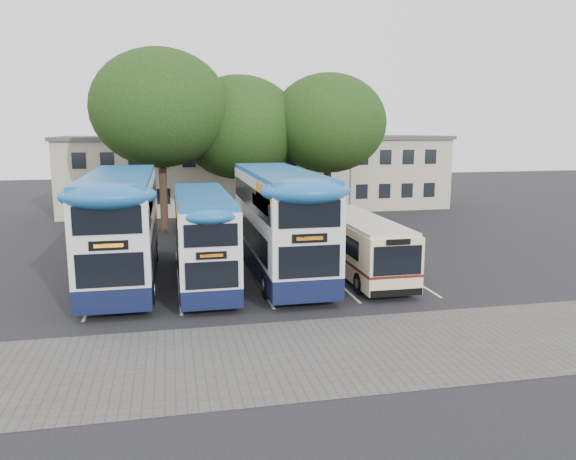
% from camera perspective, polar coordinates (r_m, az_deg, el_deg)
% --- Properties ---
extents(ground, '(120.00, 120.00, 0.00)m').
position_cam_1_polar(ground, '(23.20, 7.55, -7.00)').
color(ground, black).
rests_on(ground, ground).
extents(paving_strip, '(40.00, 6.00, 0.01)m').
position_cam_1_polar(paving_strip, '(18.13, 6.82, -12.03)').
color(paving_strip, '#595654').
rests_on(paving_strip, ground).
extents(bay_lines, '(14.12, 11.00, 0.01)m').
position_cam_1_polar(bay_lines, '(27.01, -3.57, -4.43)').
color(bay_lines, silver).
rests_on(bay_lines, ground).
extents(depot_building, '(32.40, 8.40, 6.20)m').
position_cam_1_polar(depot_building, '(48.56, -3.03, 5.93)').
color(depot_building, beige).
rests_on(depot_building, ground).
extents(lamp_post, '(0.25, 1.05, 9.06)m').
position_cam_1_polar(lamp_post, '(43.03, 6.42, 7.89)').
color(lamp_post, gray).
rests_on(lamp_post, ground).
extents(tree_left, '(8.88, 8.88, 11.90)m').
position_cam_1_polar(tree_left, '(37.56, -12.87, 11.97)').
color(tree_left, black).
rests_on(tree_left, ground).
extents(tree_mid, '(8.42, 8.42, 10.48)m').
position_cam_1_polar(tree_mid, '(39.70, -4.93, 10.32)').
color(tree_mid, black).
rests_on(tree_mid, ground).
extents(tree_right, '(8.07, 8.07, 10.62)m').
position_cam_1_polar(tree_right, '(39.73, 4.12, 10.75)').
color(tree_right, black).
rests_on(tree_right, ground).
extents(bus_dd_left, '(2.85, 11.75, 4.90)m').
position_cam_1_polar(bus_dd_left, '(26.36, -16.50, 0.78)').
color(bus_dd_left, '#0F1637').
rests_on(bus_dd_left, ground).
extents(bus_dd_mid, '(2.36, 9.72, 4.05)m').
position_cam_1_polar(bus_dd_mid, '(25.24, -8.60, -0.39)').
color(bus_dd_mid, '#0F1637').
rests_on(bus_dd_mid, ground).
extents(bus_dd_right, '(2.87, 11.81, 4.92)m').
position_cam_1_polar(bus_dd_right, '(26.52, -0.92, 1.30)').
color(bus_dd_right, '#0F1637').
rests_on(bus_dd_right, ground).
extents(bus_single, '(2.33, 9.17, 2.73)m').
position_cam_1_polar(bus_single, '(26.80, 7.21, -1.21)').
color(bus_single, beige).
rests_on(bus_single, ground).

